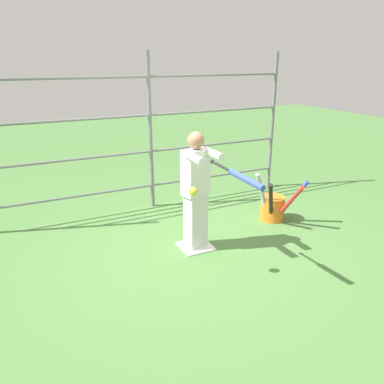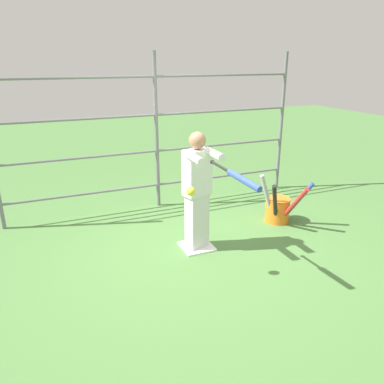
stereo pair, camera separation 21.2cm
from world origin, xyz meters
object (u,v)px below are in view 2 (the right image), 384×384
(batter, at_px, (198,188))
(baseball_bat_swinging, at_px, (239,178))
(softball_in_flight, at_px, (191,191))
(bat_bucket, at_px, (278,208))

(batter, distance_m, baseball_bat_swinging, 0.96)
(batter, distance_m, softball_in_flight, 0.75)
(batter, relative_size, bat_bucket, 1.94)
(batter, xyz_separation_m, softball_in_flight, (0.35, 0.63, 0.21))
(baseball_bat_swinging, xyz_separation_m, bat_bucket, (-1.36, -1.15, -0.98))
(baseball_bat_swinging, distance_m, softball_in_flight, 0.52)
(batter, height_order, baseball_bat_swinging, batter)
(batter, distance_m, bat_bucket, 1.57)
(baseball_bat_swinging, bearing_deg, softball_in_flight, -30.06)
(batter, height_order, softball_in_flight, batter)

